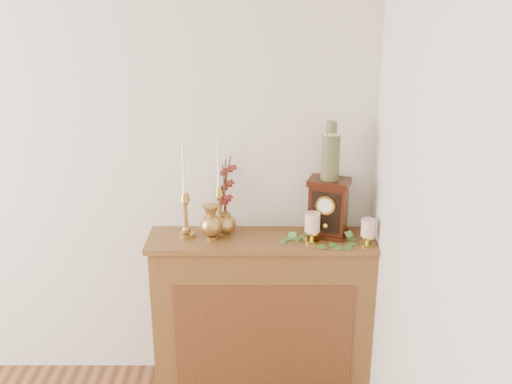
{
  "coord_description": "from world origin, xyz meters",
  "views": [
    {
      "loc": [
        1.37,
        -0.84,
        2.25
      ],
      "look_at": [
        1.36,
        2.05,
        1.21
      ],
      "focal_mm": 42.0,
      "sensor_mm": 36.0,
      "label": 1
    }
  ],
  "objects_px": {
    "bud_vase": "(211,223)",
    "ceramic_vase": "(331,154)",
    "candlestick_left": "(185,207)",
    "candlestick_center": "(219,202)",
    "mantel_clock": "(328,208)",
    "ginger_jar": "(227,197)"
  },
  "relations": [
    {
      "from": "mantel_clock",
      "to": "ceramic_vase",
      "type": "xyz_separation_m",
      "value": [
        0.0,
        0.0,
        0.3
      ]
    },
    {
      "from": "candlestick_left",
      "to": "ceramic_vase",
      "type": "bearing_deg",
      "value": 2.2
    },
    {
      "from": "bud_vase",
      "to": "ceramic_vase",
      "type": "height_order",
      "value": "ceramic_vase"
    },
    {
      "from": "bud_vase",
      "to": "ginger_jar",
      "type": "xyz_separation_m",
      "value": [
        0.08,
        0.11,
        0.11
      ]
    },
    {
      "from": "candlestick_left",
      "to": "candlestick_center",
      "type": "xyz_separation_m",
      "value": [
        0.18,
        0.07,
        0.0
      ]
    },
    {
      "from": "bud_vase",
      "to": "ceramic_vase",
      "type": "xyz_separation_m",
      "value": [
        0.62,
        0.06,
        0.36
      ]
    },
    {
      "from": "bud_vase",
      "to": "mantel_clock",
      "type": "bearing_deg",
      "value": 5.39
    },
    {
      "from": "candlestick_left",
      "to": "candlestick_center",
      "type": "distance_m",
      "value": 0.19
    },
    {
      "from": "candlestick_center",
      "to": "mantel_clock",
      "type": "relative_size",
      "value": 1.65
    },
    {
      "from": "candlestick_center",
      "to": "bud_vase",
      "type": "relative_size",
      "value": 2.72
    },
    {
      "from": "candlestick_center",
      "to": "ceramic_vase",
      "type": "relative_size",
      "value": 1.71
    },
    {
      "from": "candlestick_center",
      "to": "bud_vase",
      "type": "bearing_deg",
      "value": -109.77
    },
    {
      "from": "candlestick_left",
      "to": "ginger_jar",
      "type": "bearing_deg",
      "value": 19.72
    },
    {
      "from": "candlestick_left",
      "to": "candlestick_center",
      "type": "bearing_deg",
      "value": 22.9
    },
    {
      "from": "mantel_clock",
      "to": "ginger_jar",
      "type": "bearing_deg",
      "value": -166.75
    },
    {
      "from": "bud_vase",
      "to": "candlestick_left",
      "type": "bearing_deg",
      "value": 166.79
    },
    {
      "from": "candlestick_left",
      "to": "ginger_jar",
      "type": "xyz_separation_m",
      "value": [
        0.21,
        0.08,
        0.03
      ]
    },
    {
      "from": "candlestick_center",
      "to": "mantel_clock",
      "type": "height_order",
      "value": "candlestick_center"
    },
    {
      "from": "candlestick_left",
      "to": "mantel_clock",
      "type": "xyz_separation_m",
      "value": [
        0.76,
        0.03,
        -0.01
      ]
    },
    {
      "from": "candlestick_left",
      "to": "bud_vase",
      "type": "height_order",
      "value": "candlestick_left"
    },
    {
      "from": "ceramic_vase",
      "to": "candlestick_left",
      "type": "bearing_deg",
      "value": -177.8
    },
    {
      "from": "ginger_jar",
      "to": "ceramic_vase",
      "type": "height_order",
      "value": "ceramic_vase"
    }
  ]
}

